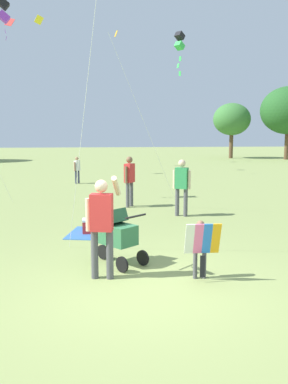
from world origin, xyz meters
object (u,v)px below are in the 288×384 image
at_px(person_adult_flyer, 102,220).
at_px(kite_orange_delta, 3,11).
at_px(person_kid_running, 182,183).
at_px(person_sitting_far, 77,168).
at_px(cooler_box, 92,226).
at_px(picnic_blanket, 100,233).
at_px(child_with_butterfly_kite, 201,244).
at_px(kite_green_novelty, 179,43).
at_px(stroller, 117,232).
at_px(person_red_shirt, 129,177).

xyz_separation_m(person_adult_flyer, kite_orange_delta, (-2.99, 7.87, 5.29)).
bearing_deg(kite_orange_delta, person_kid_running, -29.78).
relative_size(person_sitting_far, cooler_box, 2.80).
distance_m(person_sitting_far, picnic_blanket, 9.85).
bearing_deg(cooler_box, person_sitting_far, 94.56).
bearing_deg(child_with_butterfly_kite, kite_green_novelty, 81.98).
bearing_deg(person_adult_flyer, person_sitting_far, 94.37).
bearing_deg(child_with_butterfly_kite, stroller, 144.20).
height_order(person_red_shirt, person_sitting_far, person_red_shirt).
distance_m(stroller, picnic_blanket, 2.39).
relative_size(picnic_blanket, cooler_box, 3.19).
relative_size(person_sitting_far, picnic_blanket, 0.88).
xyz_separation_m(kite_green_novelty, person_kid_running, (-0.18, -1.53, -4.16)).
bearing_deg(person_adult_flyer, stroller, 68.86).
xyz_separation_m(stroller, person_sitting_far, (-1.26, 12.07, 0.13)).
distance_m(kite_green_novelty, person_red_shirt, 4.43).
relative_size(person_kid_running, cooler_box, 3.63).
relative_size(child_with_butterfly_kite, cooler_box, 2.18).
bearing_deg(stroller, picnic_blanket, 97.44).
bearing_deg(person_kid_running, picnic_blanket, -142.59).
bearing_deg(kite_orange_delta, person_sitting_far, 67.73).
bearing_deg(child_with_butterfly_kite, cooler_box, 118.43).
bearing_deg(picnic_blanket, person_kid_running, 37.41).
distance_m(person_adult_flyer, kite_green_novelty, 7.98).
bearing_deg(picnic_blanket, child_with_butterfly_kite, -63.53).
xyz_separation_m(person_red_shirt, cooler_box, (-1.18, -3.37, -0.79)).
bearing_deg(picnic_blanket, stroller, -82.56).
bearing_deg(stroller, kite_orange_delta, 114.60).
relative_size(child_with_butterfly_kite, person_red_shirt, 0.60).
distance_m(person_adult_flyer, person_red_shirt, 6.54).
relative_size(kite_orange_delta, person_sitting_far, 5.34).
height_order(picnic_blanket, cooler_box, cooler_box).
bearing_deg(stroller, child_with_butterfly_kite, -35.80).
height_order(kite_orange_delta, cooler_box, kite_orange_delta).
bearing_deg(person_red_shirt, child_with_butterfly_kite, -84.74).
bearing_deg(person_adult_flyer, kite_orange_delta, 110.84).
xyz_separation_m(person_red_shirt, picnic_blanket, (-1.00, -3.45, -0.95)).
xyz_separation_m(child_with_butterfly_kite, cooler_box, (-1.80, 3.32, -0.43)).
distance_m(kite_orange_delta, cooler_box, 8.24).
distance_m(person_kid_running, cooler_box, 3.17).
height_order(stroller, kite_orange_delta, kite_orange_delta).
bearing_deg(kite_orange_delta, person_adult_flyer, -69.16).
bearing_deg(child_with_butterfly_kite, person_adult_flyer, 171.79).
height_order(kite_orange_delta, person_sitting_far, kite_orange_delta).
relative_size(kite_green_novelty, person_kid_running, 3.35).
relative_size(person_adult_flyer, cooler_box, 3.83).
height_order(kite_green_novelty, picnic_blanket, kite_green_novelty).
relative_size(kite_orange_delta, cooler_box, 14.97).
height_order(stroller, kite_green_novelty, kite_green_novelty).
xyz_separation_m(person_kid_running, picnic_blanket, (-2.36, -1.80, -0.95)).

